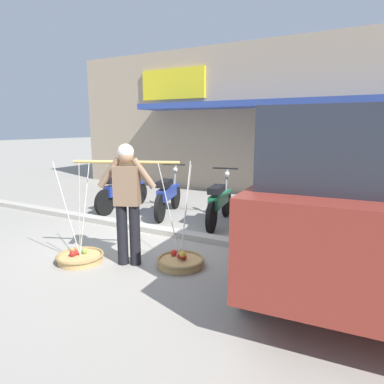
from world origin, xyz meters
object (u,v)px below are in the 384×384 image
Objects in this scene: fruit_basket_left_side at (180,261)px; motorcycle_second_in_row at (168,195)px; wooden_crate at (308,212)px; fruit_vendor at (127,197)px; parked_truck at (354,187)px; motorcycle_nearest_shop at (122,191)px; motorcycle_third_in_row at (219,202)px; fruit_basket_right_side at (80,257)px.

fruit_basket_left_side is 2.85m from motorcycle_second_in_row.
wooden_crate is (1.10, 3.41, 0.08)m from fruit_basket_left_side.
fruit_vendor is 1.16m from fruit_basket_left_side.
fruit_basket_left_side is at bearing -152.91° from parked_truck.
fruit_vendor is at bearing -48.24° from motorcycle_nearest_shop.
fruit_vendor is 0.96× the size of motorcycle_second_in_row.
wooden_crate is at bearing 22.26° from motorcycle_second_in_row.
motorcycle_second_in_row is (-0.99, 2.57, -0.52)m from fruit_vendor.
parked_truck is (2.44, -1.12, 0.68)m from motorcycle_third_in_row.
fruit_basket_right_side reaches higher than motorcycle_nearest_shop.
fruit_basket_left_side is at bearing -53.92° from motorcycle_second_in_row.
fruit_basket_left_side is 3.60m from motorcycle_nearest_shop.
fruit_basket_right_side is at bearing -154.59° from parked_truck.
parked_truck is at bearing -12.75° from motorcycle_nearest_shop.
fruit_basket_left_side is 3.30× the size of wooden_crate.
fruit_basket_right_side is 3.30× the size of wooden_crate.
fruit_basket_right_side is at bearing -83.70° from motorcycle_second_in_row.
fruit_vendor is 1.17× the size of fruit_basket_right_side.
fruit_basket_left_side and fruit_basket_right_side have the same top height.
motorcycle_second_in_row is 1.28m from motorcycle_third_in_row.
wooden_crate is at bearing 72.11° from fruit_basket_left_side.
wooden_crate is (3.96, 1.25, -0.29)m from motorcycle_nearest_shop.
wooden_crate is (2.45, 3.98, 0.09)m from fruit_basket_right_side.
motorcycle_nearest_shop is at bearing 118.94° from fruit_basket_right_side.
fruit_basket_left_side is at bearing -37.12° from motorcycle_nearest_shop.
fruit_basket_left_side is 0.80× the size of motorcycle_nearest_shop.
parked_truck reaches higher than motorcycle_third_in_row.
motorcycle_nearest_shop is at bearing -174.27° from motorcycle_second_in_row.
motorcycle_third_in_row is (-0.38, 2.17, 0.38)m from fruit_basket_left_side.
fruit_vendor is at bearing -115.63° from wooden_crate.
motorcycle_second_in_row is (-1.66, 2.28, 0.38)m from fruit_basket_left_side.
parked_truck is at bearing 27.09° from fruit_basket_left_side.
fruit_basket_left_side is at bearing -107.89° from wooden_crate.
motorcycle_third_in_row is at bearing 155.31° from parked_truck.
motorcycle_nearest_shop is (-1.51, 2.73, 0.38)m from fruit_basket_right_side.
fruit_basket_right_side is at bearing -109.43° from motorcycle_third_in_row.
parked_truck reaches higher than motorcycle_second_in_row.
motorcycle_nearest_shop is at bearing 167.25° from parked_truck.
fruit_basket_right_side is (-1.35, -0.57, -0.00)m from fruit_basket_left_side.
fruit_basket_left_side is at bearing -80.00° from motorcycle_third_in_row.
fruit_basket_left_side is 1.00× the size of fruit_basket_right_side.
motorcycle_nearest_shop is 4.16m from wooden_crate.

